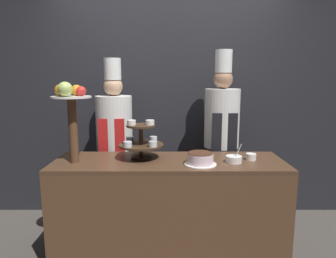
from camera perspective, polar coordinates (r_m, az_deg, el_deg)
name	(u,v)px	position (r m, az deg, el deg)	size (l,w,h in m)	color
wall_back	(168,91)	(3.37, -0.04, 7.23)	(10.00, 0.06, 2.80)	#232328
buffet_counter	(168,209)	(2.68, 0.01, -14.91)	(1.93, 0.60, 0.86)	brown
tiered_stand	(140,140)	(2.56, -5.34, -2.16)	(0.38, 0.38, 0.33)	#3D2819
fruit_pedestal	(70,106)	(2.50, -18.22, 4.21)	(0.31, 0.31, 0.66)	brown
cake_round	(200,159)	(2.41, 6.02, -5.68)	(0.26, 0.26, 0.10)	white
cup_white	(250,157)	(2.63, 15.35, -5.10)	(0.09, 0.09, 0.05)	white
serving_bowl_near	(233,159)	(2.52, 12.26, -5.61)	(0.13, 0.13, 0.16)	white
chef_left	(114,137)	(3.11, -10.30, -1.53)	(0.36, 0.36, 1.74)	#28282D
chef_center_left	(221,132)	(3.10, 9.98, -0.63)	(0.35, 0.35, 1.82)	#38332D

